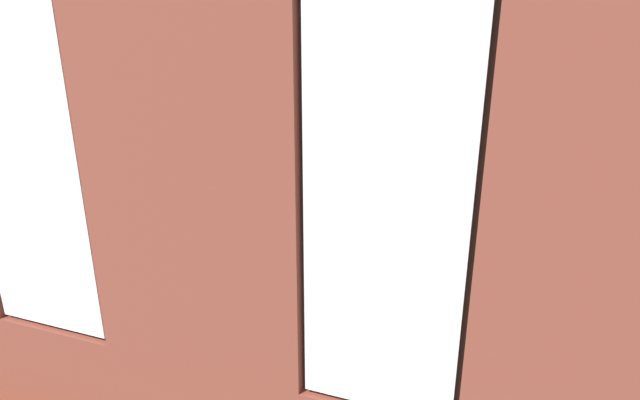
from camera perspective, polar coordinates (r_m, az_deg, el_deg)
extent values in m
cube|color=brown|center=(6.23, 1.74, -7.22)|extent=(6.57, 5.78, 0.10)
cube|color=brown|center=(3.39, -11.73, -0.56)|extent=(1.28, 0.16, 3.47)
cube|color=white|center=(2.91, 5.87, -1.68)|extent=(0.80, 0.03, 2.17)
cube|color=#38281E|center=(2.97, 6.17, -1.24)|extent=(0.86, 0.04, 2.23)
cube|color=brown|center=(4.66, -22.00, -14.34)|extent=(0.86, 0.16, 0.73)
cube|color=white|center=(3.98, -25.42, 2.87)|extent=(0.80, 0.03, 2.17)
cube|color=#38281E|center=(4.02, -24.83, 3.15)|extent=(0.86, 0.04, 2.23)
cube|color=tan|center=(3.97, -9.77, -13.85)|extent=(3.20, 0.24, 0.06)
cube|color=black|center=(3.38, -11.25, 3.72)|extent=(0.51, 0.03, 0.64)
cube|color=#A33875|center=(3.39, -11.12, 3.80)|extent=(0.45, 0.01, 0.58)
cube|color=white|center=(6.90, -22.79, 9.88)|extent=(0.10, 4.78, 3.47)
cube|color=black|center=(4.84, -9.85, -13.63)|extent=(1.85, 0.85, 0.42)
cube|color=black|center=(4.39, -12.34, -11.65)|extent=(1.85, 0.24, 0.38)
cube|color=black|center=(4.36, -0.54, -12.75)|extent=(0.22, 0.85, 0.24)
cube|color=black|center=(5.08, -18.18, -8.42)|extent=(0.22, 0.85, 0.24)
cube|color=black|center=(4.57, -5.90, -11.66)|extent=(0.65, 0.65, 0.12)
cube|color=black|center=(4.88, -13.48, -9.78)|extent=(0.65, 0.65, 0.12)
cube|color=black|center=(5.56, 23.16, -10.05)|extent=(0.91, 1.76, 0.42)
cube|color=black|center=(5.42, 27.22, -6.78)|extent=(0.30, 1.74, 0.38)
cube|color=black|center=(6.09, 23.21, -3.88)|extent=(0.86, 0.25, 0.24)
cube|color=black|center=(4.77, 24.25, -11.59)|extent=(0.86, 0.25, 0.24)
cube|color=black|center=(5.71, 22.99, -6.03)|extent=(0.67, 0.62, 0.12)
cube|color=black|center=(5.15, 23.38, -9.32)|extent=(0.67, 0.62, 0.12)
cube|color=tan|center=(6.08, 0.28, -3.40)|extent=(1.42, 0.88, 0.04)
cube|color=tan|center=(6.33, 7.03, -4.49)|extent=(0.07, 0.07, 0.36)
cube|color=tan|center=(6.71, -3.84, -2.76)|extent=(0.07, 0.07, 0.36)
cube|color=tan|center=(5.68, 5.17, -7.77)|extent=(0.07, 0.07, 0.36)
cube|color=tan|center=(6.10, -6.76, -5.60)|extent=(0.07, 0.07, 0.36)
cylinder|color=#33567F|center=(6.08, 4.25, -2.84)|extent=(0.07, 0.07, 0.08)
cylinder|color=#B7333D|center=(6.05, 0.28, -2.83)|extent=(0.08, 0.08, 0.09)
cylinder|color=#47423D|center=(5.91, 0.81, -3.55)|extent=(0.10, 0.10, 0.08)
sphere|color=#3D8E42|center=(5.87, 0.82, -2.73)|extent=(0.11, 0.11, 0.11)
cube|color=#59595B|center=(6.10, -3.92, -3.02)|extent=(0.17, 0.14, 0.02)
cube|color=black|center=(7.24, -18.50, -0.97)|extent=(1.06, 0.42, 0.60)
cube|color=black|center=(7.12, -18.82, 1.43)|extent=(0.42, 0.20, 0.05)
cube|color=black|center=(7.10, -18.87, 1.84)|extent=(0.06, 0.04, 0.06)
cube|color=black|center=(7.01, -19.18, 4.15)|extent=(0.96, 0.04, 0.54)
cube|color=black|center=(7.02, -19.07, 4.21)|extent=(0.91, 0.01, 0.49)
cylinder|color=olive|center=(7.60, 0.03, 0.07)|extent=(0.50, 0.50, 0.28)
ellipsoid|color=white|center=(7.48, 0.03, 2.46)|extent=(1.12, 1.12, 0.45)
ellipsoid|color=navy|center=(7.47, -0.57, 3.34)|extent=(0.44, 0.44, 0.18)
cylinder|color=beige|center=(6.75, 19.85, -4.75)|extent=(0.19, 0.19, 0.19)
cylinder|color=brown|center=(6.69, 20.01, -3.67)|extent=(0.03, 0.03, 0.09)
ellipsoid|color=#3D8E42|center=(6.61, 20.23, -2.14)|extent=(0.44, 0.44, 0.31)
cylinder|color=brown|center=(6.99, 10.62, -2.98)|extent=(0.15, 0.15, 0.16)
cylinder|color=brown|center=(6.93, 10.69, -2.02)|extent=(0.02, 0.02, 0.10)
ellipsoid|color=#1E5B28|center=(6.86, 10.80, -0.67)|extent=(0.32, 0.32, 0.26)
cylinder|color=#9E5638|center=(6.30, -19.82, -6.17)|extent=(0.29, 0.29, 0.31)
cylinder|color=brown|center=(6.16, -20.19, -3.62)|extent=(0.05, 0.05, 0.31)
cone|color=#3D8E42|center=(6.13, -22.50, -0.24)|extent=(0.58, 0.24, 0.54)
cone|color=#3D8E42|center=(5.90, -22.15, -0.73)|extent=(0.24, 0.52, 0.59)
cone|color=#3D8E42|center=(5.89, -19.47, -0.16)|extent=(0.46, 0.15, 0.61)
cone|color=#3D8E42|center=(6.17, -18.96, 0.22)|extent=(0.23, 0.60, 0.51)
cylinder|color=#47423D|center=(5.70, -25.47, -10.48)|extent=(0.24, 0.24, 0.28)
cylinder|color=brown|center=(5.51, -26.15, -6.99)|extent=(0.04, 0.04, 0.51)
cone|color=#1E5B28|center=(5.20, -25.80, -3.17)|extent=(0.47, 0.20, 0.48)
cone|color=#1E5B28|center=(5.36, -25.50, -2.17)|extent=(0.31, 0.46, 0.50)
cone|color=#1E5B28|center=(5.51, -26.30, -2.19)|extent=(0.37, 0.51, 0.44)
cylinder|color=beige|center=(4.43, 6.60, -17.56)|extent=(0.37, 0.37, 0.39)
cylinder|color=brown|center=(4.15, 6.88, -12.75)|extent=(0.07, 0.07, 0.52)
cone|color=#3D8E42|center=(3.94, 5.07, -6.73)|extent=(0.43, 0.17, 0.50)
cone|color=#3D8E42|center=(3.77, 5.86, -9.00)|extent=(0.23, 0.50, 0.44)
cone|color=#3D8E42|center=(3.78, 8.58, -8.85)|extent=(0.42, 0.44, 0.45)
cone|color=#3D8E42|center=(4.02, 9.59, -7.05)|extent=(0.44, 0.44, 0.44)
cone|color=#3D8E42|center=(4.05, 7.37, -6.14)|extent=(0.21, 0.45, 0.49)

